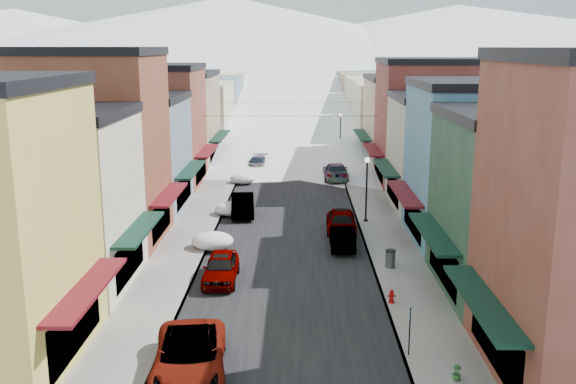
{
  "coord_description": "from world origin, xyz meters",
  "views": [
    {
      "loc": [
        0.65,
        -19.64,
        12.55
      ],
      "look_at": [
        0.0,
        23.72,
        2.65
      ],
      "focal_mm": 40.0,
      "sensor_mm": 36.0,
      "label": 1
    }
  ],
  "objects_px": {
    "fire_hydrant": "(392,297)",
    "trash_can": "(390,259)",
    "streetlamp_near": "(367,181)",
    "car_silver_sedan": "(221,268)",
    "car_white_suv": "(189,357)",
    "car_dark_hatch": "(243,205)",
    "car_green_sedan": "(342,237)"
  },
  "relations": [
    {
      "from": "fire_hydrant",
      "to": "trash_can",
      "type": "bearing_deg",
      "value": 82.72
    },
    {
      "from": "fire_hydrant",
      "to": "streetlamp_near",
      "type": "relative_size",
      "value": 0.15
    },
    {
      "from": "fire_hydrant",
      "to": "trash_can",
      "type": "distance_m",
      "value": 5.28
    },
    {
      "from": "car_silver_sedan",
      "to": "trash_can",
      "type": "bearing_deg",
      "value": 11.31
    },
    {
      "from": "car_white_suv",
      "to": "fire_hydrant",
      "type": "height_order",
      "value": "car_white_suv"
    },
    {
      "from": "car_dark_hatch",
      "to": "fire_hydrant",
      "type": "xyz_separation_m",
      "value": [
        8.82,
        -17.28,
        -0.33
      ]
    },
    {
      "from": "car_green_sedan",
      "to": "fire_hydrant",
      "type": "xyz_separation_m",
      "value": [
        1.82,
        -9.27,
        -0.25
      ]
    },
    {
      "from": "car_silver_sedan",
      "to": "car_green_sedan",
      "type": "relative_size",
      "value": 1.04
    },
    {
      "from": "car_silver_sedan",
      "to": "trash_can",
      "type": "distance_m",
      "value": 9.69
    },
    {
      "from": "car_green_sedan",
      "to": "fire_hydrant",
      "type": "bearing_deg",
      "value": 101.6
    },
    {
      "from": "fire_hydrant",
      "to": "car_silver_sedan",
      "type": "bearing_deg",
      "value": 159.71
    },
    {
      "from": "fire_hydrant",
      "to": "car_green_sedan",
      "type": "bearing_deg",
      "value": 101.11
    },
    {
      "from": "car_dark_hatch",
      "to": "car_silver_sedan",
      "type": "bearing_deg",
      "value": -95.13
    },
    {
      "from": "car_dark_hatch",
      "to": "trash_can",
      "type": "height_order",
      "value": "car_dark_hatch"
    },
    {
      "from": "car_white_suv",
      "to": "car_silver_sedan",
      "type": "relative_size",
      "value": 1.32
    },
    {
      "from": "car_silver_sedan",
      "to": "fire_hydrant",
      "type": "xyz_separation_m",
      "value": [
        8.82,
        -3.26,
        -0.3
      ]
    },
    {
      "from": "trash_can",
      "to": "car_green_sedan",
      "type": "bearing_deg",
      "value": 121.61
    },
    {
      "from": "streetlamp_near",
      "to": "car_green_sedan",
      "type": "bearing_deg",
      "value": -109.72
    },
    {
      "from": "car_silver_sedan",
      "to": "fire_hydrant",
      "type": "relative_size",
      "value": 6.54
    },
    {
      "from": "car_dark_hatch",
      "to": "car_green_sedan",
      "type": "xyz_separation_m",
      "value": [
        7.0,
        -8.01,
        -0.08
      ]
    },
    {
      "from": "car_dark_hatch",
      "to": "streetlamp_near",
      "type": "distance_m",
      "value": 9.64
    },
    {
      "from": "car_dark_hatch",
      "to": "fire_hydrant",
      "type": "relative_size",
      "value": 7.04
    },
    {
      "from": "car_white_suv",
      "to": "car_silver_sedan",
      "type": "distance_m",
      "value": 10.39
    },
    {
      "from": "streetlamp_near",
      "to": "car_white_suv",
      "type": "bearing_deg",
      "value": -112.23
    },
    {
      "from": "car_dark_hatch",
      "to": "fire_hydrant",
      "type": "distance_m",
      "value": 19.4
    },
    {
      "from": "car_silver_sedan",
      "to": "car_green_sedan",
      "type": "distance_m",
      "value": 9.23
    },
    {
      "from": "car_dark_hatch",
      "to": "streetlamp_near",
      "type": "height_order",
      "value": "streetlamp_near"
    },
    {
      "from": "fire_hydrant",
      "to": "car_dark_hatch",
      "type": "bearing_deg",
      "value": 117.04
    },
    {
      "from": "car_green_sedan",
      "to": "trash_can",
      "type": "relative_size",
      "value": 4.23
    },
    {
      "from": "car_silver_sedan",
      "to": "trash_can",
      "type": "xyz_separation_m",
      "value": [
        9.49,
        1.97,
        -0.09
      ]
    },
    {
      "from": "car_green_sedan",
      "to": "trash_can",
      "type": "height_order",
      "value": "car_green_sedan"
    },
    {
      "from": "car_white_suv",
      "to": "car_silver_sedan",
      "type": "xyz_separation_m",
      "value": [
        0.0,
        10.39,
        -0.06
      ]
    }
  ]
}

